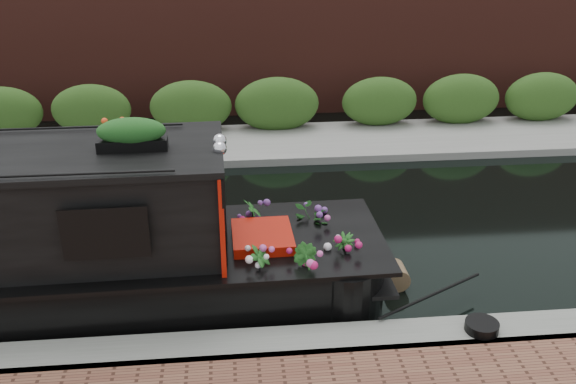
{
  "coord_description": "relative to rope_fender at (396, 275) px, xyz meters",
  "views": [
    {
      "loc": [
        0.87,
        -9.7,
        5.17
      ],
      "look_at": [
        1.76,
        -0.6,
        1.03
      ],
      "focal_mm": 40.0,
      "sensor_mm": 36.0,
      "label": 1
    }
  ],
  "objects": [
    {
      "name": "coiled_mooring_rope",
      "position": [
        0.71,
        -1.51,
        0.14
      ],
      "size": [
        0.43,
        0.43,
        0.12
      ],
      "primitive_type": "cylinder",
      "color": "black",
      "rests_on": "near_bank_coping"
    },
    {
      "name": "far_hedge",
      "position": [
        -3.23,
        6.93,
        -0.17
      ],
      "size": [
        40.0,
        1.1,
        2.8
      ],
      "primitive_type": "cube",
      "color": "#2D511B",
      "rests_on": "ground"
    },
    {
      "name": "near_bank_coping",
      "position": [
        -3.23,
        -1.47,
        -0.17
      ],
      "size": [
        40.0,
        0.6,
        0.5
      ],
      "primitive_type": "cube",
      "color": "slate",
      "rests_on": "ground"
    },
    {
      "name": "far_bank_path",
      "position": [
        -3.23,
        6.03,
        -0.17
      ],
      "size": [
        40.0,
        2.4,
        0.34
      ],
      "primitive_type": "cube",
      "color": "gray",
      "rests_on": "ground"
    },
    {
      "name": "ground",
      "position": [
        -3.23,
        1.83,
        -0.17
      ],
      "size": [
        80.0,
        80.0,
        0.0
      ],
      "primitive_type": "plane",
      "color": "black",
      "rests_on": "ground"
    },
    {
      "name": "far_brick_wall",
      "position": [
        -3.23,
        9.03,
        -0.17
      ],
      "size": [
        40.0,
        1.0,
        8.0
      ],
      "primitive_type": "cube",
      "color": "#4F221B",
      "rests_on": "ground"
    },
    {
      "name": "rope_fender",
      "position": [
        0.0,
        0.0,
        0.0
      ],
      "size": [
        0.34,
        0.4,
        0.34
      ],
      "primitive_type": "cylinder",
      "rotation": [
        1.57,
        0.0,
        0.0
      ],
      "color": "brown",
      "rests_on": "ground"
    }
  ]
}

